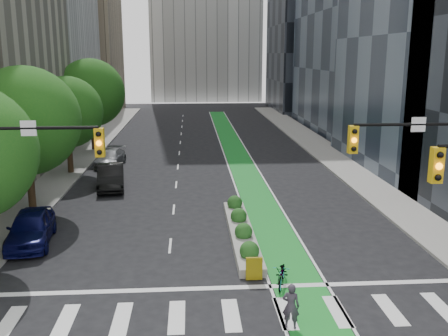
{
  "coord_description": "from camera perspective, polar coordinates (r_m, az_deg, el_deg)",
  "views": [
    {
      "loc": [
        -1.4,
        -17.63,
        9.39
      ],
      "look_at": [
        0.5,
        10.2,
        3.0
      ],
      "focal_mm": 40.0,
      "sensor_mm": 36.0,
      "label": 1
    }
  ],
  "objects": [
    {
      "name": "median_planter",
      "position": [
        26.39,
        2.0,
        -7.08
      ],
      "size": [
        1.2,
        10.26,
        1.1
      ],
      "color": "gray",
      "rests_on": "ground"
    },
    {
      "name": "parked_car_left_mid",
      "position": [
        36.47,
        -12.81,
        -0.97
      ],
      "size": [
        2.45,
        5.35,
        1.7
      ],
      "primitive_type": "imported",
      "rotation": [
        0.0,
        0.0,
        0.13
      ],
      "color": "black",
      "rests_on": "ground"
    },
    {
      "name": "parked_car_left_far",
      "position": [
        43.9,
        -12.86,
        1.15
      ],
      "size": [
        2.44,
        4.94,
        1.38
      ],
      "primitive_type": "imported",
      "rotation": [
        0.0,
        0.0,
        -0.11
      ],
      "color": "slate",
      "rests_on": "ground"
    },
    {
      "name": "building_tan_far",
      "position": [
        85.75,
        -17.01,
        14.78
      ],
      "size": [
        14.0,
        16.0,
        26.0
      ],
      "primitive_type": "cube",
      "color": "tan",
      "rests_on": "ground"
    },
    {
      "name": "sidewalk_left",
      "position": [
        44.86,
        -17.22,
        0.33
      ],
      "size": [
        3.6,
        90.0,
        0.15
      ],
      "primitive_type": "cube",
      "color": "gray",
      "rests_on": "ground"
    },
    {
      "name": "sidewalk_right",
      "position": [
        45.59,
        13.01,
        0.78
      ],
      "size": [
        3.6,
        90.0,
        0.15
      ],
      "primitive_type": "cube",
      "color": "gray",
      "rests_on": "ground"
    },
    {
      "name": "bike_lane_paint",
      "position": [
        48.74,
        1.35,
        1.8
      ],
      "size": [
        2.2,
        70.0,
        0.01
      ],
      "primitive_type": "cube",
      "color": "#178227",
      "rests_on": "ground"
    },
    {
      "name": "parked_car_left_near",
      "position": [
        27.09,
        -21.21,
        -6.36
      ],
      "size": [
        2.66,
        5.26,
        1.72
      ],
      "primitive_type": "imported",
      "rotation": [
        0.0,
        0.0,
        0.13
      ],
      "color": "#0B0E46",
      "rests_on": "ground"
    },
    {
      "name": "tree_midfar",
      "position": [
        41.01,
        -17.52,
        6.09
      ],
      "size": [
        5.6,
        5.6,
        7.76
      ],
      "color": "black",
      "rests_on": "ground"
    },
    {
      "name": "bicycle",
      "position": [
        21.25,
        6.65,
        -11.93
      ],
      "size": [
        1.15,
        1.99,
        0.99
      ],
      "primitive_type": "imported",
      "rotation": [
        0.0,
        0.0,
        -0.28
      ],
      "color": "gray",
      "rests_on": "ground"
    },
    {
      "name": "tree_mid",
      "position": [
        31.38,
        -21.77,
        4.99
      ],
      "size": [
        6.4,
        6.4,
        8.78
      ],
      "color": "black",
      "rests_on": "ground"
    },
    {
      "name": "building_dark_end",
      "position": [
        88.38,
        10.5,
        15.69
      ],
      "size": [
        14.0,
        18.0,
        28.0
      ],
      "primitive_type": "cube",
      "color": "black",
      "rests_on": "ground"
    },
    {
      "name": "tree_far",
      "position": [
        50.68,
        -14.98,
        8.29
      ],
      "size": [
        6.6,
        6.6,
        9.0
      ],
      "color": "black",
      "rests_on": "ground"
    },
    {
      "name": "cyclist",
      "position": [
        18.14,
        7.65,
        -15.36
      ],
      "size": [
        0.7,
        0.57,
        1.67
      ],
      "primitive_type": "imported",
      "rotation": [
        0.0,
        0.0,
        2.83
      ],
      "color": "#38323D",
      "rests_on": "ground"
    },
    {
      "name": "ground",
      "position": [
        20.02,
        0.59,
        -15.07
      ],
      "size": [
        160.0,
        160.0,
        0.0
      ],
      "primitive_type": "plane",
      "color": "black",
      "rests_on": "ground"
    }
  ]
}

